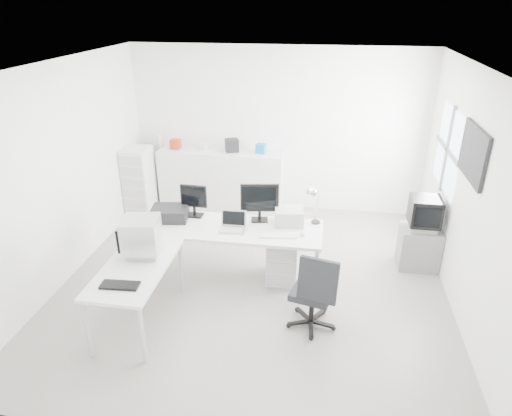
% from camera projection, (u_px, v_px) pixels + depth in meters
% --- Properties ---
extents(floor, '(5.00, 5.00, 0.01)m').
position_uv_depth(floor, '(254.00, 281.00, 6.14)').
color(floor, '#BDB5AA').
rests_on(floor, ground).
extents(ceiling, '(5.00, 5.00, 0.01)m').
position_uv_depth(ceiling, '(253.00, 66.00, 4.96)').
color(ceiling, white).
rests_on(ceiling, back_wall).
extents(back_wall, '(5.00, 0.02, 2.80)m').
position_uv_depth(back_wall, '(277.00, 131.00, 7.79)').
color(back_wall, white).
rests_on(back_wall, floor).
extents(left_wall, '(0.02, 5.00, 2.80)m').
position_uv_depth(left_wall, '(63.00, 174.00, 5.91)').
color(left_wall, white).
rests_on(left_wall, floor).
extents(right_wall, '(0.02, 5.00, 2.80)m').
position_uv_depth(right_wall, '(470.00, 198.00, 5.19)').
color(right_wall, white).
rests_on(right_wall, floor).
extents(window, '(0.02, 1.20, 1.10)m').
position_uv_depth(window, '(448.00, 150.00, 6.18)').
color(window, white).
rests_on(window, right_wall).
extents(wall_picture, '(0.04, 0.90, 0.60)m').
position_uv_depth(wall_picture, '(473.00, 153.00, 5.07)').
color(wall_picture, black).
rests_on(wall_picture, right_wall).
extents(main_desk, '(2.40, 0.80, 0.75)m').
position_uv_depth(main_desk, '(231.00, 252.00, 6.12)').
color(main_desk, silver).
rests_on(main_desk, floor).
extents(side_desk, '(0.70, 1.40, 0.75)m').
position_uv_depth(side_desk, '(139.00, 294.00, 5.25)').
color(side_desk, silver).
rests_on(side_desk, floor).
extents(drawer_pedestal, '(0.40, 0.50, 0.60)m').
position_uv_depth(drawer_pedestal, '(283.00, 259.00, 6.09)').
color(drawer_pedestal, silver).
rests_on(drawer_pedestal, floor).
extents(inkjet_printer, '(0.52, 0.43, 0.17)m').
position_uv_depth(inkjet_printer, '(170.00, 213.00, 6.13)').
color(inkjet_printer, black).
rests_on(inkjet_printer, main_desk).
extents(lcd_monitor_small, '(0.37, 0.23, 0.46)m').
position_uv_depth(lcd_monitor_small, '(194.00, 201.00, 6.17)').
color(lcd_monitor_small, black).
rests_on(lcd_monitor_small, main_desk).
extents(lcd_monitor_large, '(0.53, 0.28, 0.52)m').
position_uv_depth(lcd_monitor_large, '(260.00, 203.00, 6.02)').
color(lcd_monitor_large, black).
rests_on(lcd_monitor_large, main_desk).
extents(laptop, '(0.30, 0.31, 0.20)m').
position_uv_depth(laptop, '(232.00, 224.00, 5.82)').
color(laptop, '#B7B7BA').
rests_on(laptop, main_desk).
extents(white_keyboard, '(0.48, 0.20, 0.02)m').
position_uv_depth(white_keyboard, '(278.00, 235.00, 5.73)').
color(white_keyboard, silver).
rests_on(white_keyboard, main_desk).
extents(white_mouse, '(0.07, 0.07, 0.07)m').
position_uv_depth(white_mouse, '(302.00, 234.00, 5.72)').
color(white_mouse, silver).
rests_on(white_mouse, main_desk).
extents(laser_printer, '(0.41, 0.36, 0.21)m').
position_uv_depth(laser_printer, '(289.00, 216.00, 6.00)').
color(laser_printer, '#ADADAD').
rests_on(laser_printer, main_desk).
extents(desk_lamp, '(0.18, 0.18, 0.42)m').
position_uv_depth(desk_lamp, '(317.00, 208.00, 5.98)').
color(desk_lamp, silver).
rests_on(desk_lamp, main_desk).
extents(crt_monitor, '(0.41, 0.41, 0.41)m').
position_uv_depth(crt_monitor, '(142.00, 239.00, 5.23)').
color(crt_monitor, '#B7B7BA').
rests_on(crt_monitor, side_desk).
extents(black_keyboard, '(0.41, 0.18, 0.03)m').
position_uv_depth(black_keyboard, '(120.00, 285.00, 4.73)').
color(black_keyboard, black).
rests_on(black_keyboard, side_desk).
extents(office_chair, '(0.70, 0.70, 1.01)m').
position_uv_depth(office_chair, '(313.00, 288.00, 5.13)').
color(office_chair, '#26282B').
rests_on(office_chair, floor).
extents(tv_cabinet, '(0.54, 0.44, 0.59)m').
position_uv_depth(tv_cabinet, '(419.00, 247.00, 6.38)').
color(tv_cabinet, slate).
rests_on(tv_cabinet, floor).
extents(crt_tv, '(0.50, 0.48, 0.45)m').
position_uv_depth(crt_tv, '(425.00, 214.00, 6.16)').
color(crt_tv, black).
rests_on(crt_tv, tv_cabinet).
extents(sideboard, '(2.16, 0.54, 1.08)m').
position_uv_depth(sideboard, '(222.00, 180.00, 8.05)').
color(sideboard, silver).
rests_on(sideboard, floor).
extents(clutter_box_a, '(0.17, 0.15, 0.16)m').
position_uv_depth(clutter_box_a, '(176.00, 144.00, 7.91)').
color(clutter_box_a, '#B12F19').
rests_on(clutter_box_a, sideboard).
extents(clutter_box_b, '(0.16, 0.15, 0.13)m').
position_uv_depth(clutter_box_b, '(203.00, 146.00, 7.84)').
color(clutter_box_b, silver).
rests_on(clutter_box_b, sideboard).
extents(clutter_box_c, '(0.27, 0.26, 0.21)m').
position_uv_depth(clutter_box_c, '(232.00, 145.00, 7.75)').
color(clutter_box_c, black).
rests_on(clutter_box_c, sideboard).
extents(clutter_box_d, '(0.18, 0.16, 0.15)m').
position_uv_depth(clutter_box_d, '(261.00, 148.00, 7.69)').
color(clutter_box_d, '#1A66B7').
rests_on(clutter_box_d, sideboard).
extents(clutter_bottle, '(0.07, 0.07, 0.22)m').
position_uv_depth(clutter_bottle, '(160.00, 141.00, 7.97)').
color(clutter_bottle, silver).
rests_on(clutter_bottle, sideboard).
extents(filing_cabinet, '(0.42, 0.50, 1.20)m').
position_uv_depth(filing_cabinet, '(139.00, 182.00, 7.80)').
color(filing_cabinet, silver).
rests_on(filing_cabinet, floor).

